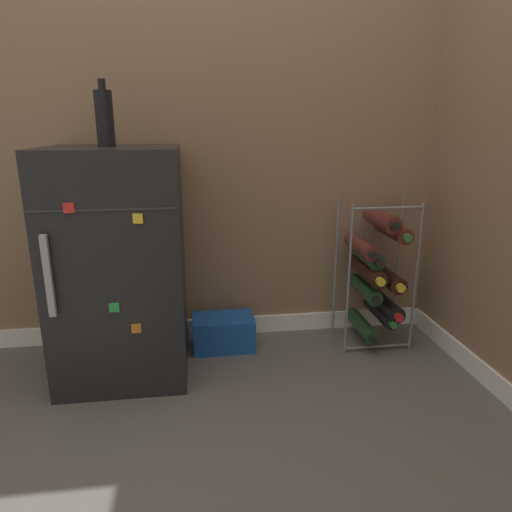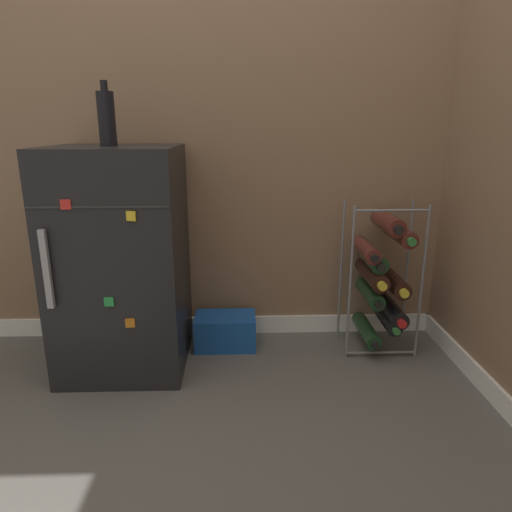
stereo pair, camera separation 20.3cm
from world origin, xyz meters
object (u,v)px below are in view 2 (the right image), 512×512
(wine_rack, at_px, (381,277))
(soda_box, at_px, (225,331))
(mini_fridge, at_px, (122,260))
(fridge_top_bottle, at_px, (107,118))

(wine_rack, distance_m, soda_box, 0.78)
(mini_fridge, xyz_separation_m, fridge_top_bottle, (-0.01, -0.01, 0.59))
(mini_fridge, height_order, wine_rack, mini_fridge)
(fridge_top_bottle, bearing_deg, soda_box, 17.98)
(fridge_top_bottle, bearing_deg, wine_rack, 5.14)
(wine_rack, xyz_separation_m, fridge_top_bottle, (-1.17, -0.11, 0.71))
(mini_fridge, bearing_deg, soda_box, 16.91)
(mini_fridge, bearing_deg, wine_rack, 4.61)
(mini_fridge, height_order, soda_box, mini_fridge)
(wine_rack, bearing_deg, soda_box, 177.01)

